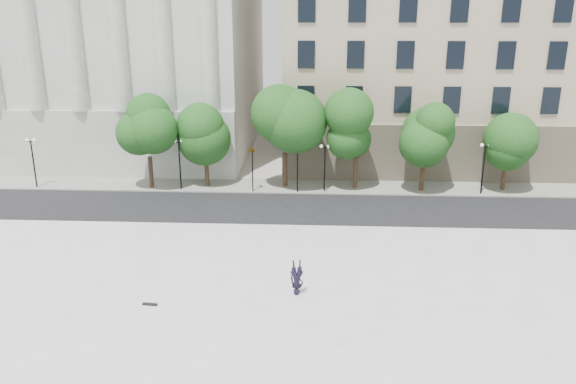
# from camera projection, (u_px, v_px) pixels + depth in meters

# --- Properties ---
(ground) EXTENTS (160.00, 160.00, 0.00)m
(ground) POSITION_uv_depth(u_px,v_px,m) (201.00, 349.00, 24.42)
(ground) COLOR #AAA8A1
(ground) RESTS_ON ground
(plaza) EXTENTS (44.00, 22.00, 0.45)m
(plaza) POSITION_uv_depth(u_px,v_px,m) (213.00, 310.00, 27.21)
(plaza) COLOR white
(plaza) RESTS_ON ground
(street) EXTENTS (60.00, 8.00, 0.02)m
(street) POSITION_uv_depth(u_px,v_px,m) (249.00, 210.00, 41.53)
(street) COLOR black
(street) RESTS_ON ground
(far_sidewalk) EXTENTS (60.00, 4.00, 0.12)m
(far_sidewalk) POSITION_uv_depth(u_px,v_px,m) (257.00, 186.00, 47.22)
(far_sidewalk) COLOR gray
(far_sidewalk) RESTS_ON ground
(building_west) EXTENTS (31.50, 27.65, 25.60)m
(building_west) POSITION_uv_depth(u_px,v_px,m) (106.00, 23.00, 57.96)
(building_west) COLOR silver
(building_west) RESTS_ON ground
(building_east) EXTENTS (36.00, 26.15, 23.00)m
(building_east) POSITION_uv_depth(u_px,v_px,m) (466.00, 41.00, 57.06)
(building_east) COLOR #C3B295
(building_east) RESTS_ON ground
(traffic_light_west) EXTENTS (1.12, 1.82, 4.24)m
(traffic_light_west) POSITION_uv_depth(u_px,v_px,m) (252.00, 148.00, 44.49)
(traffic_light_west) COLOR black
(traffic_light_west) RESTS_ON ground
(traffic_light_east) EXTENTS (0.95, 1.72, 4.19)m
(traffic_light_east) POSITION_uv_depth(u_px,v_px,m) (298.00, 149.00, 44.33)
(traffic_light_east) COLOR black
(traffic_light_east) RESTS_ON ground
(person_lying) EXTENTS (0.81, 1.90, 0.50)m
(person_lying) POSITION_uv_depth(u_px,v_px,m) (297.00, 290.00, 28.19)
(person_lying) COLOR black
(person_lying) RESTS_ON plaza
(skateboard) EXTENTS (0.75, 0.27, 0.07)m
(skateboard) POSITION_uv_depth(u_px,v_px,m) (150.00, 304.00, 27.21)
(skateboard) COLOR black
(skateboard) RESTS_ON plaza
(street_trees) EXTENTS (32.64, 4.89, 7.60)m
(street_trees) POSITION_uv_depth(u_px,v_px,m) (315.00, 127.00, 45.04)
(street_trees) COLOR #382619
(street_trees) RESTS_ON ground
(lamp_posts) EXTENTS (37.35, 0.28, 4.30)m
(lamp_posts) POSITION_uv_depth(u_px,v_px,m) (252.00, 157.00, 45.03)
(lamp_posts) COLOR black
(lamp_posts) RESTS_ON ground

